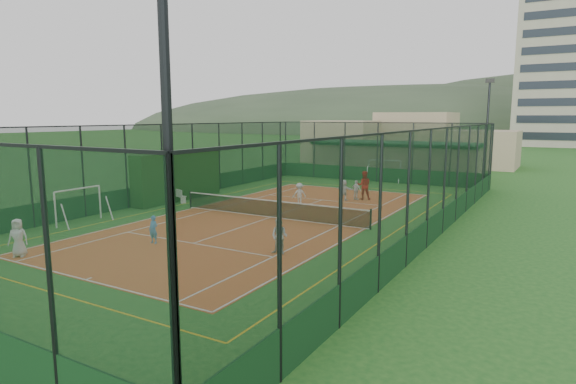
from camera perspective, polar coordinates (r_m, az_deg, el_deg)
name	(u,v)px	position (r m, az deg, el deg)	size (l,w,h in m)	color
ground	(271,217)	(26.57, -2.05, -3.02)	(300.00, 300.00, 0.00)	#1F5C21
court_slab	(271,217)	(26.57, -2.05, -3.01)	(11.17, 23.97, 0.01)	#C1592B
tennis_net	(271,208)	(26.47, -2.05, -1.90)	(11.67, 0.12, 1.06)	black
perimeter_fence	(271,172)	(26.17, -2.08, 2.34)	(18.12, 34.12, 5.00)	black
floodlight_se	(170,207)	(7.65, -13.77, -1.73)	(0.60, 0.26, 8.25)	black
floodlight_ne	(487,135)	(38.99, 22.47, 6.24)	(0.60, 0.26, 8.25)	black
clubhouse	(395,159)	(46.30, 12.60, 3.86)	(15.20, 7.20, 3.15)	tan
apartment_tower	(562,64)	(104.46, 29.76, 13.02)	(15.00, 12.00, 30.00)	beige
distant_hills	(518,134)	(172.65, 25.62, 6.25)	(200.00, 60.00, 24.00)	#384C33
hedge_left	(178,176)	(32.66, -12.89, 1.84)	(1.09, 7.29, 3.19)	black
white_bench	(178,195)	(32.01, -12.96, -0.35)	(1.63, 0.45, 0.92)	white
futsal_goal_near	(79,206)	(27.30, -23.56, -1.53)	(0.81, 2.79, 1.80)	white
futsal_goal_far	(384,171)	(42.05, 11.34, 2.49)	(2.79, 0.81, 1.80)	white
child_near_left	(18,238)	(21.85, -29.35, -4.74)	(0.74, 0.48, 1.52)	white
child_near_mid	(153,230)	(21.86, -15.66, -4.30)	(0.45, 0.29, 1.22)	#498DD1
child_near_right	(279,236)	(19.42, -1.02, -5.28)	(0.71, 0.55, 1.45)	silver
child_far_left	(299,194)	(30.15, 1.35, -0.23)	(0.89, 0.51, 1.39)	silver
child_far_right	(356,190)	(32.32, 8.09, 0.24)	(0.77, 0.32, 1.31)	white
child_far_back	(344,190)	(32.06, 6.67, 0.25)	(1.26, 0.40, 1.36)	white
coach	(364,185)	(32.47, 8.99, 0.80)	(0.93, 0.72, 1.91)	#AA1612
tennis_balls	(293,213)	(27.60, 0.64, -2.47)	(4.92, 1.01, 0.07)	#CCE033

